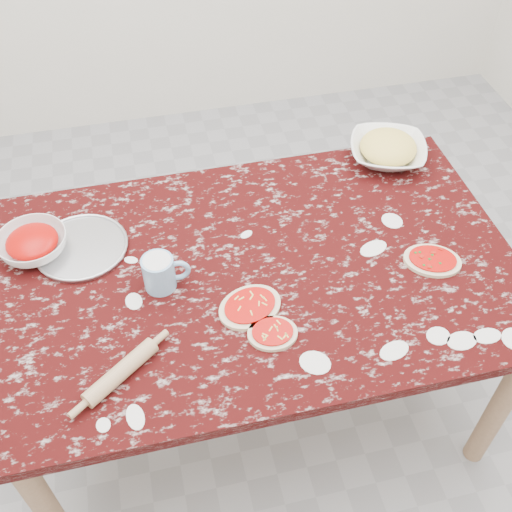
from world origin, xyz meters
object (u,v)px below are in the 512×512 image
object	(u,v)px
cheese_bowl	(387,151)
rolling_pin	(121,372)
sauce_bowl	(33,244)
worktable	(256,285)
flour_mug	(160,272)
pizza_tray	(81,248)

from	to	relation	value
cheese_bowl	rolling_pin	bearing A→B (deg)	-145.13
sauce_bowl	rolling_pin	world-z (taller)	sauce_bowl
worktable	rolling_pin	distance (m)	0.53
flour_mug	rolling_pin	xyz separation A→B (m)	(-0.14, -0.29, -0.03)
worktable	pizza_tray	distance (m)	0.56
pizza_tray	rolling_pin	bearing A→B (deg)	-80.10
worktable	pizza_tray	world-z (taller)	pizza_tray
worktable	sauce_bowl	world-z (taller)	sauce_bowl
pizza_tray	sauce_bowl	xyz separation A→B (m)	(-0.14, 0.02, 0.03)
pizza_tray	rolling_pin	size ratio (longest dim) A/B	1.25
worktable	flour_mug	bearing A→B (deg)	-178.76
sauce_bowl	flour_mug	world-z (taller)	flour_mug
rolling_pin	cheese_bowl	bearing A→B (deg)	34.87
worktable	cheese_bowl	xyz separation A→B (m)	(0.58, 0.41, 0.12)
rolling_pin	flour_mug	bearing A→B (deg)	63.84
sauce_bowl	pizza_tray	bearing A→B (deg)	-8.30
flour_mug	cheese_bowl	bearing A→B (deg)	25.55
worktable	sauce_bowl	xyz separation A→B (m)	(-0.65, 0.22, 0.12)
pizza_tray	cheese_bowl	distance (m)	1.12
pizza_tray	worktable	bearing A→B (deg)	-21.10
sauce_bowl	cheese_bowl	bearing A→B (deg)	8.75
worktable	rolling_pin	bearing A→B (deg)	-145.44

